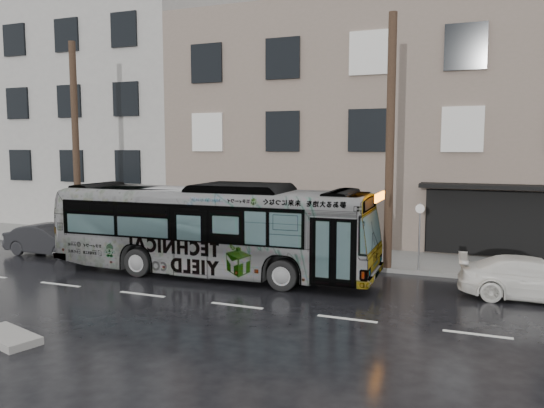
{
  "coord_description": "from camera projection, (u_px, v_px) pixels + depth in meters",
  "views": [
    {
      "loc": [
        9.49,
        -15.81,
        4.5
      ],
      "look_at": [
        2.32,
        2.5,
        2.38
      ],
      "focal_mm": 35.0,
      "sensor_mm": 36.0,
      "label": 1
    }
  ],
  "objects": [
    {
      "name": "sign_post",
      "position": [
        419.0,
        237.0,
        18.71
      ],
      "size": [
        0.06,
        0.06,
        2.4
      ],
      "primitive_type": "cylinder",
      "color": "slate",
      "rests_on": "sidewalk"
    },
    {
      "name": "building_grey",
      "position": [
        65.0,
        97.0,
        37.38
      ],
      "size": [
        26.0,
        15.0,
        16.0
      ],
      "primitive_type": "cube",
      "color": "#ADAAA3",
      "rests_on": "ground"
    },
    {
      "name": "ground",
      "position": [
        185.0,
        276.0,
        18.56
      ],
      "size": [
        120.0,
        120.0,
        0.0
      ],
      "primitive_type": "plane",
      "color": "black",
      "rests_on": "ground"
    },
    {
      "name": "utility_pole_front",
      "position": [
        390.0,
        143.0,
        18.76
      ],
      "size": [
        0.3,
        0.3,
        9.0
      ],
      "primitive_type": "cylinder",
      "color": "#3F2D1F",
      "rests_on": "sidewalk"
    },
    {
      "name": "bus",
      "position": [
        211.0,
        229.0,
        18.66
      ],
      "size": [
        11.71,
        2.95,
        3.25
      ],
      "primitive_type": "imported",
      "rotation": [
        0.0,
        0.0,
        1.59
      ],
      "color": "#B2B2B2",
      "rests_on": "ground"
    },
    {
      "name": "utility_pole_rear",
      "position": [
        76.0,
        144.0,
        23.84
      ],
      "size": [
        0.3,
        0.3,
        9.0
      ],
      "primitive_type": "cylinder",
      "color": "#3F2D1F",
      "rests_on": "sidewalk"
    },
    {
      "name": "sidewalk",
      "position": [
        243.0,
        249.0,
        23.09
      ],
      "size": [
        90.0,
        3.6,
        0.15
      ],
      "primitive_type": "cube",
      "color": "gray",
      "rests_on": "ground"
    },
    {
      "name": "dark_sedan",
      "position": [
        50.0,
        240.0,
        22.13
      ],
      "size": [
        3.91,
        1.4,
        1.28
      ],
      "primitive_type": "imported",
      "rotation": [
        0.0,
        0.0,
        1.56
      ],
      "color": "black",
      "rests_on": "ground"
    },
    {
      "name": "building_taupe",
      "position": [
        390.0,
        128.0,
        27.92
      ],
      "size": [
        20.0,
        12.0,
        11.0
      ],
      "primitive_type": "cube",
      "color": "gray",
      "rests_on": "ground"
    },
    {
      "name": "white_sedan",
      "position": [
        534.0,
        279.0,
        15.65
      ],
      "size": [
        4.36,
        1.94,
        1.24
      ],
      "primitive_type": "imported",
      "rotation": [
        0.0,
        0.0,
        1.62
      ],
      "color": "silver",
      "rests_on": "ground"
    },
    {
      "name": "slush_pile",
      "position": [
        7.0,
        337.0,
        12.35
      ],
      "size": [
        1.95,
        1.28,
        0.18
      ],
      "primitive_type": "cube",
      "rotation": [
        0.0,
        0.0,
        -0.29
      ],
      "color": "gray",
      "rests_on": "ground"
    }
  ]
}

